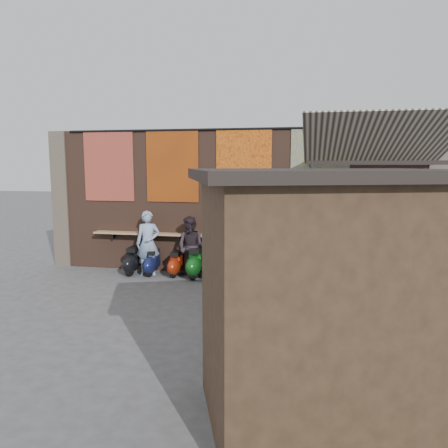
{
  "coord_description": "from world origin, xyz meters",
  "views": [
    {
      "loc": [
        2.11,
        -9.19,
        3.05
      ],
      "look_at": [
        0.02,
        1.2,
        1.59
      ],
      "focal_mm": 35.0,
      "sensor_mm": 36.0,
      "label": 1
    }
  ],
  "objects_px": {
    "scooter_stool_2": "(176,264)",
    "market_stall": "(324,304)",
    "scooter_stool_0": "(133,261)",
    "scooter_stool_1": "(152,263)",
    "shopper_navy": "(308,278)",
    "shopper_grey": "(410,280)",
    "scooter_stool_5": "(237,266)",
    "scooter_stool_3": "(196,263)",
    "scooter_stool_7": "(282,268)",
    "shelf_box": "(301,233)",
    "scooter_stool_9": "(327,270)",
    "scooter_stool_8": "(303,267)",
    "shopper_tan": "(342,262)",
    "scooter_stool_6": "(260,266)",
    "diner_left": "(148,243)",
    "diner_right": "(191,247)",
    "scooter_stool_4": "(214,264)"
  },
  "relations": [
    {
      "from": "scooter_stool_2",
      "to": "market_stall",
      "type": "distance_m",
      "value": 7.33
    },
    {
      "from": "scooter_stool_0",
      "to": "scooter_stool_1",
      "type": "relative_size",
      "value": 1.1
    },
    {
      "from": "scooter_stool_2",
      "to": "shopper_navy",
      "type": "bearing_deg",
      "value": -35.34
    },
    {
      "from": "shopper_grey",
      "to": "market_stall",
      "type": "xyz_separation_m",
      "value": [
        -1.64,
        -3.23,
        0.49
      ]
    },
    {
      "from": "scooter_stool_5",
      "to": "shopper_navy",
      "type": "xyz_separation_m",
      "value": [
        1.89,
        -2.55,
        0.43
      ]
    },
    {
      "from": "scooter_stool_3",
      "to": "shopper_grey",
      "type": "height_order",
      "value": "shopper_grey"
    },
    {
      "from": "scooter_stool_0",
      "to": "scooter_stool_7",
      "type": "distance_m",
      "value": 4.14
    },
    {
      "from": "shelf_box",
      "to": "scooter_stool_9",
      "type": "xyz_separation_m",
      "value": [
        0.69,
        -0.31,
        -0.89
      ]
    },
    {
      "from": "scooter_stool_0",
      "to": "scooter_stool_9",
      "type": "xyz_separation_m",
      "value": [
        5.28,
        -0.01,
        -0.01
      ]
    },
    {
      "from": "scooter_stool_8",
      "to": "scooter_stool_9",
      "type": "bearing_deg",
      "value": 1.29
    },
    {
      "from": "shopper_navy",
      "to": "shopper_tan",
      "type": "height_order",
      "value": "shopper_tan"
    },
    {
      "from": "scooter_stool_6",
      "to": "diner_left",
      "type": "bearing_deg",
      "value": -179.04
    },
    {
      "from": "diner_right",
      "to": "scooter_stool_8",
      "type": "bearing_deg",
      "value": 12.17
    },
    {
      "from": "scooter_stool_9",
      "to": "shopper_tan",
      "type": "bearing_deg",
      "value": -79.64
    },
    {
      "from": "shelf_box",
      "to": "scooter_stool_8",
      "type": "relative_size",
      "value": 0.72
    },
    {
      "from": "scooter_stool_1",
      "to": "scooter_stool_5",
      "type": "height_order",
      "value": "scooter_stool_5"
    },
    {
      "from": "scooter_stool_0",
      "to": "scooter_stool_5",
      "type": "bearing_deg",
      "value": 0.9
    },
    {
      "from": "scooter_stool_8",
      "to": "shopper_tan",
      "type": "distance_m",
      "value": 1.75
    },
    {
      "from": "scooter_stool_2",
      "to": "diner_left",
      "type": "bearing_deg",
      "value": -176.21
    },
    {
      "from": "shelf_box",
      "to": "diner_left",
      "type": "relative_size",
      "value": 0.36
    },
    {
      "from": "shopper_grey",
      "to": "shopper_tan",
      "type": "xyz_separation_m",
      "value": [
        -1.1,
        1.45,
        -0.03
      ]
    },
    {
      "from": "scooter_stool_2",
      "to": "scooter_stool_3",
      "type": "height_order",
      "value": "scooter_stool_3"
    },
    {
      "from": "shopper_grey",
      "to": "shopper_tan",
      "type": "height_order",
      "value": "shopper_grey"
    },
    {
      "from": "scooter_stool_2",
      "to": "scooter_stool_7",
      "type": "height_order",
      "value": "scooter_stool_7"
    },
    {
      "from": "diner_left",
      "to": "market_stall",
      "type": "bearing_deg",
      "value": -67.89
    },
    {
      "from": "scooter_stool_1",
      "to": "scooter_stool_8",
      "type": "bearing_deg",
      "value": -0.68
    },
    {
      "from": "scooter_stool_4",
      "to": "shopper_tan",
      "type": "bearing_deg",
      "value": -23.93
    },
    {
      "from": "scooter_stool_7",
      "to": "shopper_tan",
      "type": "bearing_deg",
      "value": -46.42
    },
    {
      "from": "scooter_stool_0",
      "to": "diner_left",
      "type": "xyz_separation_m",
      "value": [
        0.45,
        -0.01,
        0.52
      ]
    },
    {
      "from": "scooter_stool_4",
      "to": "shopper_navy",
      "type": "height_order",
      "value": "shopper_navy"
    },
    {
      "from": "scooter_stool_7",
      "to": "shopper_tan",
      "type": "distance_m",
      "value": 2.1
    },
    {
      "from": "scooter_stool_8",
      "to": "scooter_stool_1",
      "type": "bearing_deg",
      "value": 179.32
    },
    {
      "from": "scooter_stool_1",
      "to": "market_stall",
      "type": "distance_m",
      "value": 7.69
    },
    {
      "from": "scooter_stool_6",
      "to": "scooter_stool_8",
      "type": "distance_m",
      "value": 1.13
    },
    {
      "from": "scooter_stool_2",
      "to": "scooter_stool_8",
      "type": "xyz_separation_m",
      "value": [
        3.44,
        -0.07,
        0.09
      ]
    },
    {
      "from": "scooter_stool_7",
      "to": "market_stall",
      "type": "distance_m",
      "value": 6.31
    },
    {
      "from": "scooter_stool_0",
      "to": "shopper_navy",
      "type": "relative_size",
      "value": 0.5
    },
    {
      "from": "scooter_stool_4",
      "to": "shopper_navy",
      "type": "bearing_deg",
      "value": -44.72
    },
    {
      "from": "scooter_stool_5",
      "to": "scooter_stool_7",
      "type": "height_order",
      "value": "scooter_stool_7"
    },
    {
      "from": "scooter_stool_1",
      "to": "scooter_stool_7",
      "type": "xyz_separation_m",
      "value": [
        3.6,
        -0.01,
        0.03
      ]
    },
    {
      "from": "scooter_stool_0",
      "to": "market_stall",
      "type": "distance_m",
      "value": 7.99
    },
    {
      "from": "scooter_stool_7",
      "to": "shopper_grey",
      "type": "relative_size",
      "value": 0.41
    },
    {
      "from": "scooter_stool_2",
      "to": "diner_right",
      "type": "bearing_deg",
      "value": -5.99
    },
    {
      "from": "scooter_stool_1",
      "to": "scooter_stool_8",
      "type": "height_order",
      "value": "scooter_stool_8"
    },
    {
      "from": "scooter_stool_1",
      "to": "diner_left",
      "type": "xyz_separation_m",
      "value": [
        -0.09,
        -0.03,
        0.55
      ]
    },
    {
      "from": "scooter_stool_8",
      "to": "shopper_grey",
      "type": "height_order",
      "value": "shopper_grey"
    },
    {
      "from": "scooter_stool_9",
      "to": "market_stall",
      "type": "distance_m",
      "value": 6.23
    },
    {
      "from": "scooter_stool_8",
      "to": "scooter_stool_9",
      "type": "distance_m",
      "value": 0.61
    },
    {
      "from": "shopper_navy",
      "to": "scooter_stool_5",
      "type": "bearing_deg",
      "value": -93.11
    },
    {
      "from": "scooter_stool_1",
      "to": "shopper_navy",
      "type": "height_order",
      "value": "shopper_navy"
    }
  ]
}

